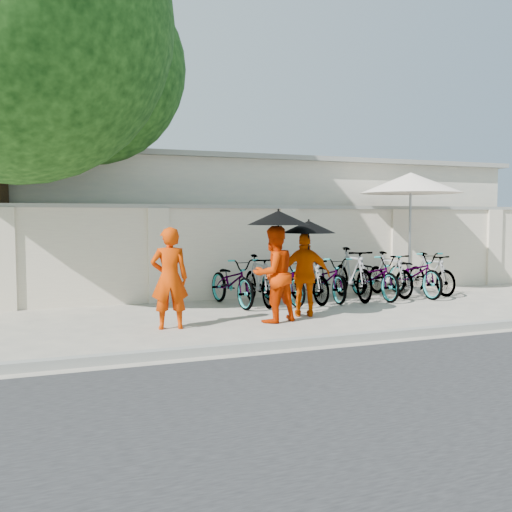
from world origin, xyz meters
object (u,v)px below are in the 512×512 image
object	(u,v)px
monk_center	(274,274)
monk_right	(305,275)
patio_umbrella	(411,184)
monk_left	(169,278)

from	to	relation	value
monk_center	monk_right	bearing A→B (deg)	-172.59
monk_center	patio_umbrella	size ratio (longest dim) A/B	0.58
monk_left	monk_right	world-z (taller)	monk_left
patio_umbrella	monk_left	bearing A→B (deg)	-159.62
monk_left	monk_right	size ratio (longest dim) A/B	1.08
monk_left	monk_right	xyz separation A→B (m)	(2.57, 0.27, -0.06)
monk_center	monk_left	bearing A→B (deg)	-16.55
monk_left	patio_umbrella	bearing A→B (deg)	-151.19
monk_center	patio_umbrella	bearing A→B (deg)	-167.12
monk_left	monk_center	bearing A→B (deg)	-173.09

